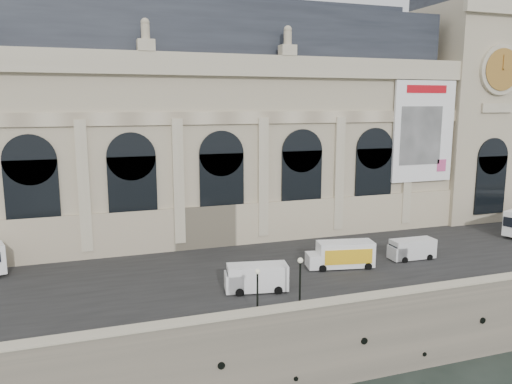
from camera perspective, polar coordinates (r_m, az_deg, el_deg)
quay at (r=73.07m, az=-3.46°, el=-5.49°), size 160.00×70.00×6.00m
street at (r=53.08m, az=2.60°, el=-8.12°), size 160.00×24.00×0.06m
parapet at (r=41.49m, az=9.54°, el=-12.74°), size 160.00×1.40×1.21m
museum at (r=65.05m, az=-7.76°, el=7.46°), size 69.00×18.70×29.10m
clock_pavilion at (r=80.35m, az=22.33°, el=9.94°), size 13.00×14.72×36.70m
van_b at (r=45.12m, az=-0.29°, el=-9.80°), size 5.85×3.07×2.48m
van_c at (r=56.47m, az=17.19°, el=-6.28°), size 5.04×2.19×2.22m
box_truck at (r=52.02m, az=9.75°, el=-7.08°), size 7.09×3.41×2.75m
lamp_left at (r=39.55m, az=0.17°, el=-11.57°), size 0.41×0.41×4.05m
lamp_right at (r=41.14m, az=5.05°, el=-10.45°), size 0.45×0.45×4.44m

